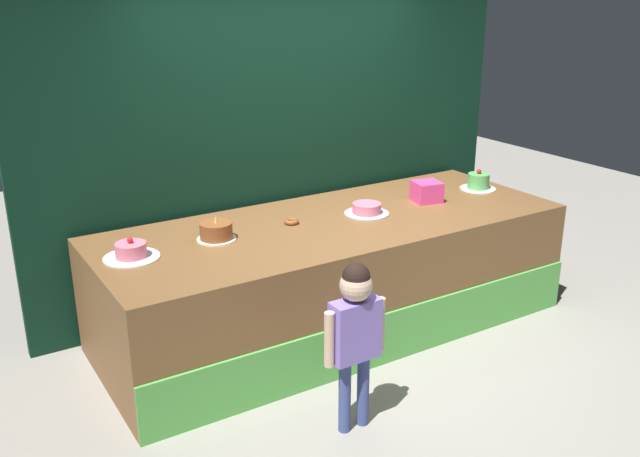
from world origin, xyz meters
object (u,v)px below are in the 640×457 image
at_px(child_figure, 355,324).
at_px(cake_far_left, 131,252).
at_px(pink_box, 427,192).
at_px(cake_far_right, 478,182).
at_px(cake_center_right, 367,209).
at_px(donut, 291,222).
at_px(cake_center_left, 216,231).

height_order(child_figure, cake_far_left, child_figure).
bearing_deg(pink_box, cake_far_left, 178.81).
xyz_separation_m(pink_box, cake_far_right, (0.60, 0.03, -0.02)).
bearing_deg(cake_center_right, cake_far_left, 177.99).
bearing_deg(cake_center_right, donut, 170.06).
distance_m(child_figure, cake_center_left, 1.31).
distance_m(pink_box, cake_far_right, 0.60).
distance_m(child_figure, cake_far_right, 2.44).
distance_m(donut, cake_center_right, 0.61).
height_order(child_figure, pink_box, child_figure).
bearing_deg(donut, child_figure, -103.71).
xyz_separation_m(child_figure, pink_box, (1.51, 1.18, 0.26)).
height_order(child_figure, cake_center_right, child_figure).
bearing_deg(child_figure, cake_center_left, 102.99).
relative_size(cake_center_left, cake_far_right, 0.90).
bearing_deg(cake_far_left, cake_far_right, -0.29).
relative_size(child_figure, cake_center_left, 3.90).
height_order(pink_box, cake_center_right, pink_box).
bearing_deg(cake_center_left, donut, 1.66).
bearing_deg(child_figure, cake_center_right, 52.05).
height_order(cake_far_left, cake_center_right, cake_far_left).
bearing_deg(cake_far_left, child_figure, -54.14).
height_order(pink_box, cake_center_left, cake_center_left).
bearing_deg(cake_center_right, cake_center_left, 175.82).
relative_size(child_figure, cake_center_right, 3.10).
bearing_deg(child_figure, donut, 76.29).
bearing_deg(pink_box, donut, 175.63).
bearing_deg(donut, cake_center_left, -178.34).
relative_size(donut, cake_far_right, 0.36).
xyz_separation_m(child_figure, cake_center_left, (-0.29, 1.25, 0.24)).
bearing_deg(cake_center_right, child_figure, -127.95).
bearing_deg(donut, pink_box, -4.37).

